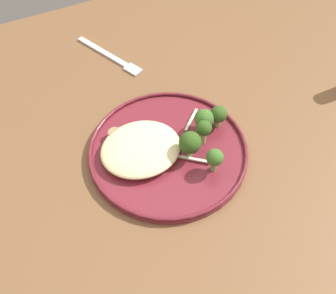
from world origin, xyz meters
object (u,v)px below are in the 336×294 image
at_px(broccoli_floret_rear_charred, 215,158).
at_px(broccoli_floret_beside_noodles, 204,119).
at_px(seared_scallop_tilted_round, 139,149).
at_px(dinner_fork, 111,57).
at_px(seared_scallop_rear_pale, 128,155).
at_px(broccoli_floret_front_edge, 204,129).
at_px(broccoli_floret_right_tilted, 218,115).
at_px(broccoli_floret_center_pile, 190,143).
at_px(dinner_plate, 168,151).
at_px(seared_scallop_large_seared, 115,134).
at_px(seared_scallop_on_noodles, 139,160).

relative_size(broccoli_floret_rear_charred, broccoli_floret_beside_noodles, 1.05).
relative_size(seared_scallop_tilted_round, dinner_fork, 0.15).
bearing_deg(seared_scallop_rear_pale, broccoli_floret_front_edge, 170.45).
relative_size(seared_scallop_rear_pale, broccoli_floret_right_tilted, 0.63).
height_order(seared_scallop_tilted_round, broccoli_floret_beside_noodles, broccoli_floret_beside_noodles).
bearing_deg(seared_scallop_rear_pale, broccoli_floret_center_pile, 157.71).
distance_m(dinner_plate, broccoli_floret_center_pile, 0.06).
distance_m(seared_scallop_large_seared, dinner_fork, 0.24).
distance_m(seared_scallop_large_seared, broccoli_floret_rear_charred, 0.19).
height_order(seared_scallop_large_seared, broccoli_floret_right_tilted, broccoli_floret_right_tilted).
bearing_deg(seared_scallop_rear_pale, dinner_fork, -104.80).
relative_size(dinner_plate, broccoli_floret_right_tilted, 6.24).
bearing_deg(seared_scallop_large_seared, broccoli_floret_rear_charred, 132.21).
bearing_deg(broccoli_floret_front_edge, broccoli_floret_right_tilted, -152.55).
height_order(seared_scallop_rear_pale, dinner_fork, seared_scallop_rear_pale).
relative_size(seared_scallop_tilted_round, broccoli_floret_center_pile, 0.46).
bearing_deg(dinner_fork, broccoli_floret_front_edge, 101.59).
height_order(seared_scallop_on_noodles, broccoli_floret_front_edge, broccoli_floret_front_edge).
bearing_deg(seared_scallop_tilted_round, seared_scallop_large_seared, -61.92).
bearing_deg(seared_scallop_tilted_round, broccoli_floret_right_tilted, 178.34).
relative_size(broccoli_floret_right_tilted, broccoli_floret_beside_noodles, 0.96).
xyz_separation_m(dinner_plate, broccoli_floret_rear_charred, (-0.05, 0.07, 0.04)).
xyz_separation_m(seared_scallop_rear_pale, seared_scallop_on_noodles, (-0.01, 0.02, -0.00)).
height_order(seared_scallop_tilted_round, broccoli_floret_right_tilted, broccoli_floret_right_tilted).
relative_size(seared_scallop_tilted_round, broccoli_floret_rear_charred, 0.53).
bearing_deg(dinner_fork, seared_scallop_on_noodles, 78.50).
bearing_deg(broccoli_floret_right_tilted, seared_scallop_large_seared, -16.44).
distance_m(dinner_plate, broccoli_floret_rear_charred, 0.10).
relative_size(broccoli_floret_center_pile, broccoli_floret_rear_charred, 1.15).
bearing_deg(seared_scallop_tilted_round, broccoli_floret_rear_charred, 138.10).
distance_m(seared_scallop_rear_pale, broccoli_floret_right_tilted, 0.18).
distance_m(seared_scallop_tilted_round, broccoli_floret_center_pile, 0.09).
xyz_separation_m(broccoli_floret_center_pile, dinner_fork, (0.03, -0.33, -0.04)).
height_order(broccoli_floret_right_tilted, dinner_fork, broccoli_floret_right_tilted).
distance_m(broccoli_floret_right_tilted, dinner_fork, 0.31).
bearing_deg(seared_scallop_rear_pale, seared_scallop_tilted_round, -169.27).
relative_size(seared_scallop_rear_pale, broccoli_floret_center_pile, 0.50).
distance_m(broccoli_floret_center_pile, dinner_fork, 0.33).
bearing_deg(seared_scallop_rear_pale, seared_scallop_on_noodles, 128.30).
xyz_separation_m(seared_scallop_rear_pale, broccoli_floret_rear_charred, (-0.12, 0.09, 0.02)).
distance_m(seared_scallop_tilted_round, broccoli_floret_rear_charred, 0.14).
bearing_deg(broccoli_floret_center_pile, dinner_plate, -43.30).
bearing_deg(seared_scallop_on_noodles, dinner_plate, -176.58).
relative_size(seared_scallop_on_noodles, broccoli_floret_center_pile, 0.54).
height_order(seared_scallop_rear_pale, broccoli_floret_front_edge, broccoli_floret_front_edge).
bearing_deg(broccoli_floret_center_pile, broccoli_floret_rear_charred, 117.58).
bearing_deg(seared_scallop_on_noodles, dinner_fork, -101.50).
height_order(broccoli_floret_rear_charred, broccoli_floret_beside_noodles, broccoli_floret_rear_charred).
relative_size(seared_scallop_rear_pale, broccoli_floret_rear_charred, 0.58).
bearing_deg(broccoli_floret_front_edge, seared_scallop_rear_pale, -9.55).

